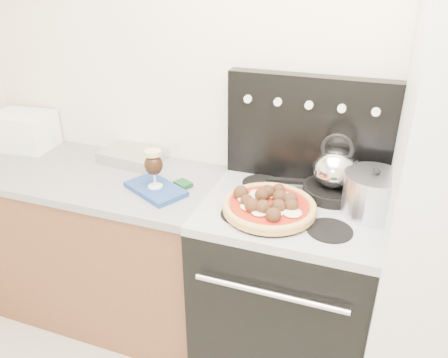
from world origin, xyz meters
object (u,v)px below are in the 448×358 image
at_px(pizza_pan, 269,212).
at_px(stock_pot, 372,195).
at_px(stove_body, 285,291).
at_px(oven_mitt, 156,189).
at_px(toaster_oven, 23,130).
at_px(beer_glass, 154,169).
at_px(pizza, 269,205).
at_px(skillet, 332,191).
at_px(tea_kettle, 335,165).
at_px(base_cabinet, 94,245).

bearing_deg(pizza_pan, stock_pot, 19.19).
xyz_separation_m(stove_body, oven_mitt, (-0.63, -0.06, 0.47)).
bearing_deg(toaster_oven, stove_body, -11.90).
bearing_deg(toaster_oven, oven_mitt, -19.27).
relative_size(beer_glass, pizza_pan, 0.50).
relative_size(pizza, skillet, 1.49).
xyz_separation_m(pizza, skillet, (0.23, 0.24, -0.02)).
distance_m(stove_body, toaster_oven, 1.70).
relative_size(skillet, tea_kettle, 1.25).
bearing_deg(pizza, beer_glass, 175.79).
relative_size(base_cabinet, stove_body, 1.65).
bearing_deg(toaster_oven, pizza, -15.85).
height_order(oven_mitt, pizza_pan, pizza_pan).
bearing_deg(skillet, stove_body, -136.29).
bearing_deg(toaster_oven, tea_kettle, -6.70).
height_order(stove_body, toaster_oven, toaster_oven).
distance_m(beer_glass, stock_pot, 0.96).
xyz_separation_m(oven_mitt, pizza, (0.55, -0.04, 0.05)).
relative_size(beer_glass, skillet, 0.71).
relative_size(oven_mitt, stock_pot, 1.23).
height_order(base_cabinet, pizza_pan, pizza_pan).
bearing_deg(stove_body, toaster_oven, 173.67).
bearing_deg(toaster_oven, base_cabinet, -22.89).
bearing_deg(tea_kettle, stock_pot, -34.83).
height_order(pizza_pan, skillet, skillet).
relative_size(pizza_pan, tea_kettle, 1.79).
bearing_deg(tea_kettle, pizza_pan, -137.03).
bearing_deg(pizza, skillet, 46.60).
bearing_deg(stock_pot, toaster_oven, 175.91).
distance_m(skillet, tea_kettle, 0.13).
xyz_separation_m(base_cabinet, pizza, (1.03, -0.12, 0.53)).
relative_size(toaster_oven, stock_pot, 1.35).
bearing_deg(toaster_oven, skillet, -6.70).
distance_m(stove_body, stock_pot, 0.65).
distance_m(stove_body, beer_glass, 0.86).
distance_m(toaster_oven, pizza, 1.54).
bearing_deg(tea_kettle, toaster_oven, 175.24).
xyz_separation_m(base_cabinet, stove_body, (1.10, -0.02, 0.01)).
bearing_deg(oven_mitt, pizza_pan, -4.21).
height_order(beer_glass, pizza, beer_glass).
relative_size(base_cabinet, pizza_pan, 3.88).
xyz_separation_m(toaster_oven, tea_kettle, (1.74, -0.03, 0.07)).
xyz_separation_m(beer_glass, pizza_pan, (0.55, -0.04, -0.09)).
relative_size(toaster_oven, pizza_pan, 0.86).
bearing_deg(stock_pot, base_cabinet, -179.40).
distance_m(toaster_oven, skillet, 1.74).
height_order(toaster_oven, pizza_pan, toaster_oven).
distance_m(pizza_pan, tea_kettle, 0.36).
bearing_deg(pizza, base_cabinet, 173.18).
xyz_separation_m(pizza_pan, skillet, (0.23, 0.24, 0.02)).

